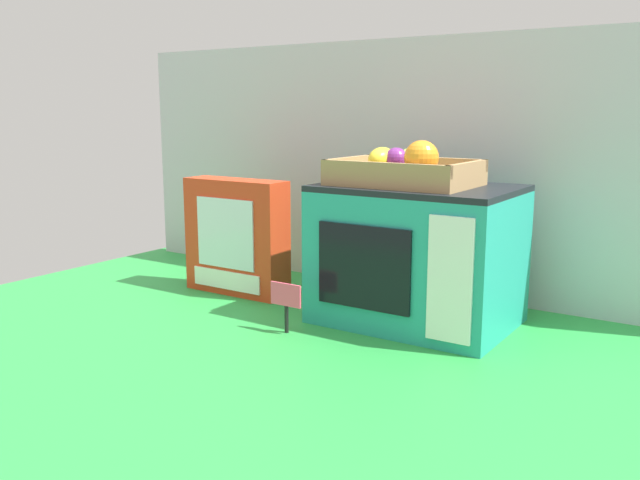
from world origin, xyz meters
The scene contains 6 objects.
ground_plane centered at (0.00, 0.00, 0.00)m, with size 1.70×1.70×0.00m, color green.
display_back_panel centered at (0.00, 0.29, 0.30)m, with size 1.61×0.03×0.60m, color #B7BABF.
toy_microwave centered at (0.15, 0.05, 0.14)m, with size 0.38×0.28×0.28m.
food_groups_crate centered at (0.13, 0.03, 0.31)m, with size 0.27×0.19×0.09m.
cookie_set_box centered at (-0.31, 0.03, 0.14)m, with size 0.26×0.08×0.27m.
price_sign centered at (-0.03, -0.15, 0.07)m, with size 0.07×0.01×0.10m.
Camera 1 is at (0.73, -1.18, 0.43)m, focal length 38.15 mm.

